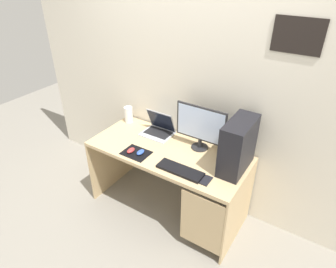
% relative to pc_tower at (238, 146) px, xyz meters
% --- Properties ---
extents(ground_plane, '(8.00, 8.00, 0.00)m').
position_rel_pc_tower_xyz_m(ground_plane, '(-0.65, -0.09, -0.99)').
color(ground_plane, gray).
extents(wall_back, '(4.00, 0.05, 2.60)m').
position_rel_pc_tower_xyz_m(wall_back, '(-0.65, 0.30, 0.31)').
color(wall_back, beige).
rests_on(wall_back, ground_plane).
extents(desk, '(1.55, 0.69, 0.76)m').
position_rel_pc_tower_xyz_m(desk, '(-0.63, -0.10, -0.38)').
color(desk, tan).
rests_on(desk, ground_plane).
extents(pc_tower, '(0.19, 0.43, 0.47)m').
position_rel_pc_tower_xyz_m(pc_tower, '(0.00, 0.00, 0.00)').
color(pc_tower, black).
rests_on(pc_tower, desk).
extents(monitor, '(0.50, 0.16, 0.44)m').
position_rel_pc_tower_xyz_m(monitor, '(-0.41, 0.10, 0.01)').
color(monitor, '#232326').
rests_on(monitor, desk).
extents(laptop, '(0.31, 0.25, 0.24)m').
position_rel_pc_tower_xyz_m(laptop, '(-0.90, 0.12, -0.18)').
color(laptop, '#B7BCC6').
rests_on(laptop, desk).
extents(speaker, '(0.09, 0.09, 0.18)m').
position_rel_pc_tower_xyz_m(speaker, '(-1.32, 0.15, -0.14)').
color(speaker, white).
rests_on(speaker, desk).
extents(keyboard, '(0.42, 0.14, 0.02)m').
position_rel_pc_tower_xyz_m(keyboard, '(-0.38, -0.31, -0.22)').
color(keyboard, black).
rests_on(keyboard, desk).
extents(mousepad, '(0.26, 0.20, 0.00)m').
position_rel_pc_tower_xyz_m(mousepad, '(-0.87, -0.30, -0.23)').
color(mousepad, black).
rests_on(mousepad, desk).
extents(mouse_left, '(0.06, 0.10, 0.03)m').
position_rel_pc_tower_xyz_m(mouse_left, '(-0.83, -0.29, -0.21)').
color(mouse_left, '#2D51B2').
rests_on(mouse_left, mousepad).
extents(mouse_right, '(0.06, 0.10, 0.03)m').
position_rel_pc_tower_xyz_m(mouse_right, '(-0.92, -0.31, -0.21)').
color(mouse_right, '#B23333').
rests_on(mouse_right, mousepad).
extents(cell_phone, '(0.07, 0.13, 0.01)m').
position_rel_pc_tower_xyz_m(cell_phone, '(-0.13, -0.30, -0.23)').
color(cell_phone, black).
rests_on(cell_phone, desk).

